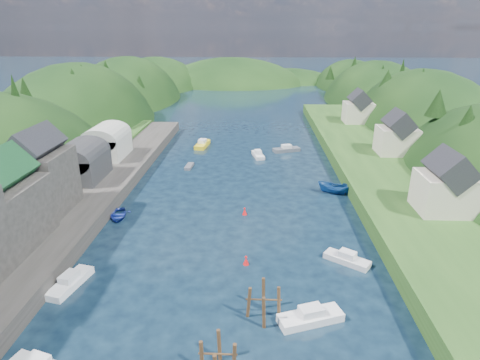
{
  "coord_description": "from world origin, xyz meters",
  "views": [
    {
      "loc": [
        2.33,
        -27.16,
        25.04
      ],
      "look_at": [
        0.0,
        28.0,
        4.0
      ],
      "focal_mm": 30.0,
      "sensor_mm": 36.0,
      "label": 1
    }
  ],
  "objects_px": {
    "piling_cluster_near": "(218,360)",
    "piling_cluster_far": "(264,305)",
    "channel_buoy_near": "(246,261)",
    "channel_buoy_far": "(245,212)"
  },
  "relations": [
    {
      "from": "piling_cluster_near",
      "to": "piling_cluster_far",
      "type": "relative_size",
      "value": 0.87
    },
    {
      "from": "piling_cluster_near",
      "to": "piling_cluster_far",
      "type": "height_order",
      "value": "piling_cluster_far"
    },
    {
      "from": "piling_cluster_far",
      "to": "channel_buoy_near",
      "type": "xyz_separation_m",
      "value": [
        -1.86,
        8.77,
        -0.89
      ]
    },
    {
      "from": "piling_cluster_near",
      "to": "channel_buoy_far",
      "type": "bearing_deg",
      "value": 87.58
    },
    {
      "from": "piling_cluster_near",
      "to": "channel_buoy_near",
      "type": "height_order",
      "value": "piling_cluster_near"
    },
    {
      "from": "piling_cluster_near",
      "to": "channel_buoy_near",
      "type": "xyz_separation_m",
      "value": [
        1.74,
        15.09,
        -0.64
      ]
    },
    {
      "from": "piling_cluster_near",
      "to": "channel_buoy_near",
      "type": "relative_size",
      "value": 3.07
    },
    {
      "from": "piling_cluster_near",
      "to": "channel_buoy_far",
      "type": "relative_size",
      "value": 3.07
    },
    {
      "from": "piling_cluster_near",
      "to": "channel_buoy_near",
      "type": "bearing_deg",
      "value": 83.41
    },
    {
      "from": "piling_cluster_far",
      "to": "channel_buoy_far",
      "type": "xyz_separation_m",
      "value": [
        -2.42,
        21.66,
        -0.89
      ]
    }
  ]
}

